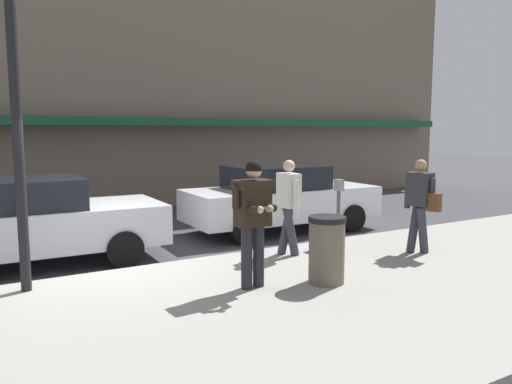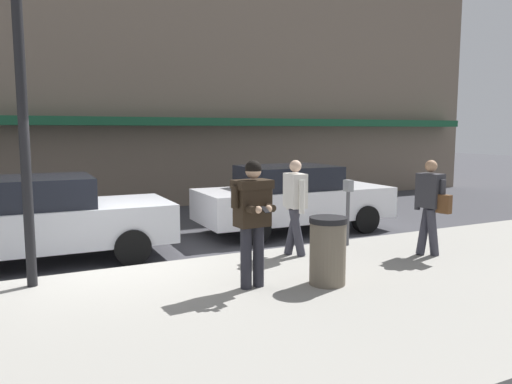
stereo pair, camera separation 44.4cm
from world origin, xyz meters
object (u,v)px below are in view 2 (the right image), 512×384
object	(u,v)px
pedestrian_with_bag	(430,202)
parking_meter	(348,203)
parked_sedan_mid	(39,219)
pedestrian_in_light_coat	(295,201)
parked_sedan_far	(293,198)
man_texting_on_phone	(253,210)
street_lamp_post	(20,72)
trash_bin	(328,251)

from	to	relation	value
pedestrian_with_bag	parking_meter	bearing A→B (deg)	122.28
parked_sedan_mid	parking_meter	size ratio (longest dim) A/B	3.57
pedestrian_in_light_coat	parked_sedan_far	bearing A→B (deg)	59.99
man_texting_on_phone	parking_meter	distance (m)	3.18
man_texting_on_phone	pedestrian_in_light_coat	distance (m)	1.98
parked_sedan_mid	man_texting_on_phone	xyz separation A→B (m)	(2.56, -3.34, 0.46)
street_lamp_post	pedestrian_with_bag	bearing A→B (deg)	-10.96
parked_sedan_mid	trash_bin	distance (m)	5.15
pedestrian_in_light_coat	pedestrian_with_bag	size ratio (longest dim) A/B	1.00
parking_meter	street_lamp_post	bearing A→B (deg)	-179.49
man_texting_on_phone	trash_bin	xyz separation A→B (m)	(1.04, -0.34, -0.62)
parked_sedan_far	parking_meter	bearing A→B (deg)	-92.07
pedestrian_with_bag	street_lamp_post	xyz separation A→B (m)	(-6.39, 1.24, 2.03)
parked_sedan_mid	pedestrian_with_bag	distance (m)	6.90
parked_sedan_mid	parked_sedan_far	xyz separation A→B (m)	(5.42, 0.37, 0.00)
parked_sedan_mid	street_lamp_post	bearing A→B (deg)	-96.96
street_lamp_post	parking_meter	size ratio (longest dim) A/B	3.84
parked_sedan_far	pedestrian_in_light_coat	size ratio (longest dim) A/B	2.67
man_texting_on_phone	pedestrian_with_bag	distance (m)	3.61
street_lamp_post	trash_bin	world-z (taller)	street_lamp_post
parked_sedan_mid	parked_sedan_far	bearing A→B (deg)	3.94
parked_sedan_mid	pedestrian_with_bag	xyz separation A→B (m)	(6.16, -3.10, 0.32)
pedestrian_in_light_coat	parked_sedan_mid	bearing A→B (deg)	153.33
parking_meter	trash_bin	distance (m)	2.57
man_texting_on_phone	pedestrian_with_bag	size ratio (longest dim) A/B	1.06
trash_bin	man_texting_on_phone	bearing A→B (deg)	161.89
parked_sedan_mid	pedestrian_in_light_coat	xyz separation A→B (m)	(4.04, -2.03, 0.32)
man_texting_on_phone	parking_meter	xyz separation A→B (m)	(2.78, 1.52, -0.28)
pedestrian_with_bag	parked_sedan_far	bearing A→B (deg)	101.91
parked_sedan_far	trash_bin	distance (m)	4.45
parked_sedan_far	man_texting_on_phone	distance (m)	4.71
parked_sedan_mid	parking_meter	bearing A→B (deg)	-18.78
parked_sedan_mid	pedestrian_in_light_coat	distance (m)	4.53
pedestrian_with_bag	street_lamp_post	size ratio (longest dim) A/B	0.35
trash_bin	parking_meter	bearing A→B (deg)	46.76
pedestrian_with_bag	trash_bin	xyz separation A→B (m)	(-2.56, -0.57, -0.47)
trash_bin	pedestrian_with_bag	bearing A→B (deg)	12.59
pedestrian_with_bag	parked_sedan_mid	bearing A→B (deg)	153.25
pedestrian_in_light_coat	pedestrian_with_bag	xyz separation A→B (m)	(2.12, -1.08, -0.00)
parked_sedan_mid	pedestrian_with_bag	bearing A→B (deg)	-26.75
parking_meter	trash_bin	xyz separation A→B (m)	(-1.75, -1.86, -0.34)
parked_sedan_far	man_texting_on_phone	bearing A→B (deg)	-127.66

